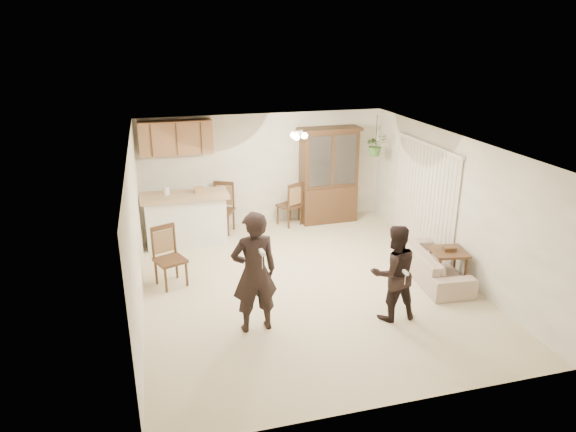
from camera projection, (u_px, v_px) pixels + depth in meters
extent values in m
plane|color=beige|center=(305.00, 284.00, 9.02)|extent=(6.50, 6.50, 0.00)
cube|color=white|center=(307.00, 143.00, 8.17)|extent=(5.50, 6.50, 0.02)
cube|color=white|center=(264.00, 169.00, 11.55)|extent=(5.50, 0.02, 2.50)
cube|color=white|center=(391.00, 314.00, 5.64)|extent=(5.50, 0.02, 2.50)
cube|color=white|center=(136.00, 233.00, 7.93)|extent=(0.02, 6.50, 2.50)
cube|color=white|center=(451.00, 203.00, 9.26)|extent=(0.02, 6.50, 2.50)
cube|color=white|center=(186.00, 221.00, 10.54)|extent=(1.60, 0.55, 1.00)
cube|color=#A18661|center=(184.00, 196.00, 10.35)|extent=(1.75, 0.70, 0.08)
cube|color=brown|center=(176.00, 138.00, 10.63)|extent=(1.50, 0.34, 0.70)
imported|color=#285522|center=(376.00, 145.00, 11.13)|extent=(0.43, 0.37, 0.48)
cylinder|color=black|center=(376.00, 130.00, 11.02)|extent=(0.01, 0.01, 0.65)
imported|color=beige|center=(434.00, 259.00, 9.12)|extent=(0.89, 1.93, 0.73)
imported|color=black|center=(254.00, 274.00, 7.36)|extent=(0.68, 0.48, 1.80)
imported|color=black|center=(393.00, 278.00, 7.74)|extent=(0.66, 0.51, 1.35)
cube|color=#372114|center=(328.00, 203.00, 11.89)|extent=(1.29, 0.55, 0.85)
cube|color=#372114|center=(329.00, 158.00, 11.53)|extent=(1.29, 0.49, 1.28)
cube|color=silver|center=(329.00, 158.00, 11.53)|extent=(1.11, 0.06, 1.12)
cube|color=#372114|center=(330.00, 129.00, 11.30)|extent=(1.40, 0.57, 0.06)
cube|color=#372114|center=(449.00, 252.00, 8.82)|extent=(0.66, 0.66, 0.05)
cube|color=#372114|center=(446.00, 275.00, 8.97)|extent=(0.56, 0.56, 0.03)
cube|color=#372114|center=(449.00, 249.00, 8.80)|extent=(0.23, 0.17, 0.07)
cube|color=#372114|center=(170.00, 260.00, 8.82)|extent=(0.61, 0.61, 0.05)
cube|color=olive|center=(169.00, 245.00, 8.72)|extent=(0.34, 0.17, 0.41)
cube|color=#372114|center=(168.00, 231.00, 8.63)|extent=(0.41, 0.20, 0.08)
cube|color=#372114|center=(222.00, 211.00, 11.17)|extent=(0.65, 0.65, 0.05)
cube|color=olive|center=(221.00, 198.00, 11.07)|extent=(0.34, 0.20, 0.42)
cube|color=#372114|center=(220.00, 186.00, 10.97)|extent=(0.42, 0.23, 0.08)
cube|color=#372114|center=(289.00, 206.00, 11.63)|extent=(0.61, 0.61, 0.05)
cube|color=olive|center=(289.00, 194.00, 11.53)|extent=(0.31, 0.19, 0.39)
cube|color=#372114|center=(289.00, 183.00, 11.45)|extent=(0.38, 0.22, 0.08)
cube|color=white|center=(262.00, 252.00, 6.80)|extent=(0.06, 0.16, 0.05)
cube|color=white|center=(406.00, 273.00, 7.33)|extent=(0.04, 0.13, 0.04)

